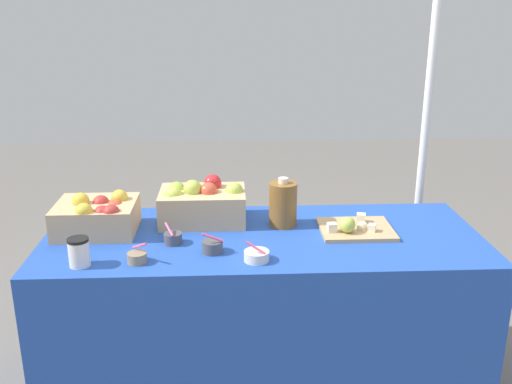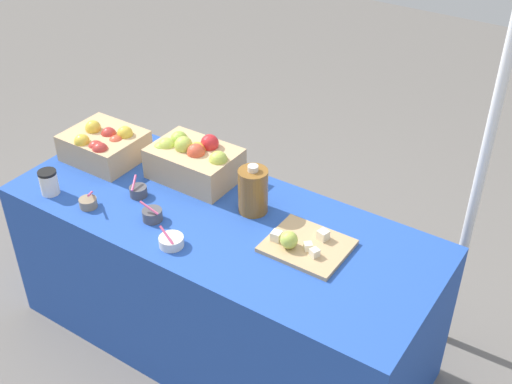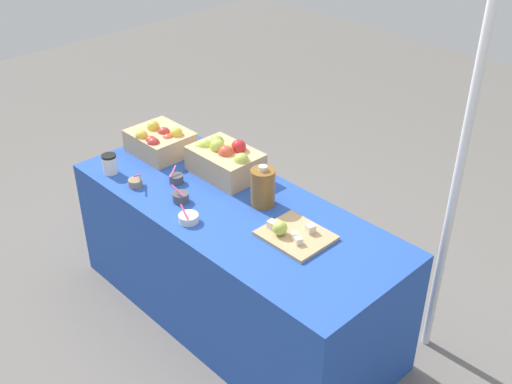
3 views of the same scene
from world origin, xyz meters
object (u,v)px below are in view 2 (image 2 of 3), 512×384
Objects in this scene: sample_bowl_extra at (152,215)px; tent_pole at (491,131)px; apple_crate_middle at (193,160)px; coffee_cup at (49,182)px; cutting_board_front at (304,244)px; apple_crate_left at (104,145)px; sample_bowl_mid at (171,241)px; sample_bowl_near at (88,202)px; cider_jug at (253,191)px; sample_bowl_far at (138,191)px.

sample_bowl_extra is 0.04× the size of tent_pole.
apple_crate_middle is 0.64m from coffee_cup.
apple_crate_left is at bearing 177.03° from cutting_board_front.
sample_bowl_extra is at bearing 153.32° from sample_bowl_mid.
apple_crate_left is 1.08× the size of cutting_board_front.
coffee_cup is (-1.13, -0.29, 0.04)m from cutting_board_front.
sample_bowl_near is at bearing -164.23° from sample_bowl_extra.
sample_bowl_near is at bearing -148.70° from tent_pole.
cutting_board_front is 3.20× the size of sample_bowl_mid.
apple_crate_middle is at bearing 45.39° from coffee_cup.
apple_crate_left is at bearing 154.03° from sample_bowl_extra.
coffee_cup reaches higher than sample_bowl_mid.
tent_pole is at bearing 31.10° from cider_jug.
apple_crate_middle is at bearing 13.44° from apple_crate_left.
apple_crate_middle is at bearing -160.53° from tent_pole.
sample_bowl_far is at bearing -23.51° from apple_crate_left.
cider_jug is at bearing 21.47° from sample_bowl_far.
coffee_cup reaches higher than cutting_board_front.
apple_crate_left is 0.89× the size of apple_crate_middle.
apple_crate_middle is 0.29m from sample_bowl_far.
cider_jug is (0.31, 0.29, 0.08)m from sample_bowl_extra.
sample_bowl_near is 0.47m from sample_bowl_mid.
sample_bowl_mid is 0.04× the size of tent_pole.
coffee_cup is (-0.45, -0.46, -0.03)m from apple_crate_middle.
cider_jug is at bearing 162.03° from cutting_board_front.
cider_jug is at bearing 2.88° from apple_crate_left.
apple_crate_middle reaches higher than apple_crate_left.
sample_bowl_far is 0.92× the size of sample_bowl_extra.
coffee_cup reaches higher than sample_bowl_near.
coffee_cup is at bearing -175.15° from sample_bowl_near.
cutting_board_front is 1.42× the size of cider_jug.
coffee_cup reaches higher than sample_bowl_far.
apple_crate_left reaches higher than sample_bowl_mid.
apple_crate_middle reaches higher than coffee_cup.
coffee_cup is at bearing -178.96° from sample_bowl_mid.
cutting_board_front is at bearing 14.38° from coffee_cup.
apple_crate_left reaches higher than cutting_board_front.
coffee_cup is (-0.34, -0.20, 0.03)m from sample_bowl_far.
apple_crate_middle is 4.10× the size of sample_bowl_extra.
sample_bowl_extra reaches higher than sample_bowl_mid.
sample_bowl_near is at bearing 179.27° from sample_bowl_mid.
cider_jug is (0.37, -0.07, 0.01)m from apple_crate_middle.
sample_bowl_mid is at bearing -62.32° from apple_crate_middle.
tent_pole reaches higher than sample_bowl_far.
sample_bowl_near reaches higher than sample_bowl_mid.
coffee_cup is (0.00, -0.35, -0.02)m from apple_crate_left.
sample_bowl_extra is at bearing 15.77° from sample_bowl_near.
tent_pole reaches higher than cutting_board_front.
apple_crate_left is at bearing 123.43° from sample_bowl_near.
sample_bowl_far is at bearing -158.53° from cider_jug.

